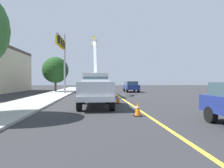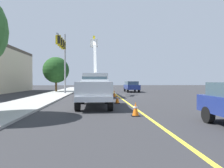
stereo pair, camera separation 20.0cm
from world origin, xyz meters
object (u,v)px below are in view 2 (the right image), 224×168
Objects in this scene: service_pickup_truck at (94,90)px; traffic_cone_mid_front at (117,99)px; traffic_cone_leading at (136,109)px; traffic_cone_trailing at (111,91)px; traffic_cone_mid_rear at (114,94)px; passing_minivan at (131,86)px; utility_bucket_truck at (95,82)px; traffic_signal_mast at (63,51)px.

service_pickup_truck is 2.70m from traffic_cone_mid_front.
traffic_cone_trailing reaches higher than traffic_cone_leading.
traffic_cone_leading is at bearing -175.88° from traffic_cone_mid_front.
traffic_cone_mid_rear is 5.92m from traffic_cone_trailing.
passing_minivan is at bearing -40.52° from traffic_cone_trailing.
traffic_cone_mid_rear is at bearing -179.35° from traffic_cone_trailing.
passing_minivan is 5.48m from traffic_cone_trailing.
traffic_cone_leading is at bearing -179.11° from traffic_cone_mid_rear.
traffic_cone_mid_front is (-7.98, -1.84, -1.26)m from utility_bucket_truck.
service_pickup_truck is 14.04m from traffic_cone_trailing.
utility_bucket_truck is 1.71× the size of passing_minivan.
utility_bucket_truck is 5.86m from traffic_signal_mast.
traffic_signal_mast reaches higher than passing_minivan.
traffic_cone_leading is (-13.59, -2.24, -1.27)m from utility_bucket_truck.
service_pickup_truck is 7.96× the size of traffic_cone_leading.
utility_bucket_truck is at bearing -113.60° from traffic_signal_mast.
traffic_cone_mid_rear is at bearing -133.23° from utility_bucket_truck.
traffic_signal_mast is (3.71, 6.12, 5.08)m from traffic_cone_mid_rear.
service_pickup_truck is (-9.92, -0.12, -0.50)m from utility_bucket_truck.
traffic_cone_mid_rear reaches higher than traffic_cone_leading.
utility_bucket_truck reaches higher than traffic_cone_mid_rear.
traffic_cone_mid_rear reaches higher than traffic_cone_trailing.
passing_minivan reaches higher than traffic_cone_mid_rear.
traffic_cone_mid_rear is at bearing -2.11° from traffic_cone_mid_front.
traffic_signal_mast is (11.69, 4.18, 4.33)m from service_pickup_truck.
utility_bucket_truck reaches higher than service_pickup_truck.
traffic_cone_leading is 17.37m from traffic_signal_mast.
utility_bucket_truck reaches higher than traffic_cone_leading.
service_pickup_truck is 8.25m from traffic_cone_mid_rear.
utility_bucket_truck is at bearing 12.97° from traffic_cone_mid_front.
passing_minivan is 10.65m from traffic_cone_mid_rear.
utility_bucket_truck is at bearing 0.70° from service_pickup_truck.
service_pickup_truck reaches higher than traffic_cone_leading.
traffic_cone_leading is 0.09× the size of traffic_signal_mast.
traffic_signal_mast is (15.36, 6.30, 5.10)m from traffic_cone_leading.
passing_minivan is 6.82× the size of traffic_cone_leading.
traffic_signal_mast reaches higher than service_pickup_truck.
passing_minivan is 6.34× the size of traffic_cone_mid_rear.
utility_bucket_truck is 8.29m from traffic_cone_mid_front.
utility_bucket_truck reaches higher than passing_minivan.
traffic_cone_leading is at bearing 171.39° from passing_minivan.
service_pickup_truck is at bearing 138.44° from traffic_cone_mid_front.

